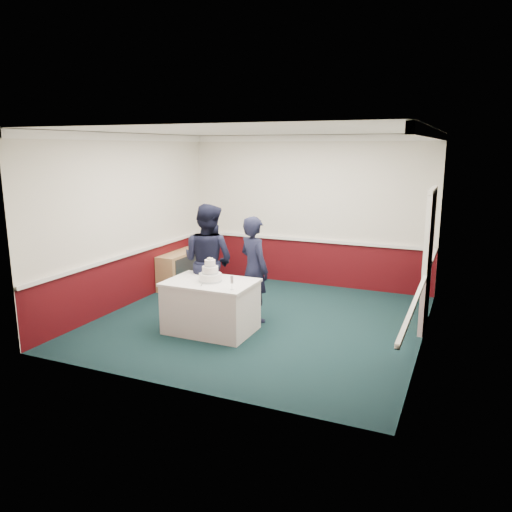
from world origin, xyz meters
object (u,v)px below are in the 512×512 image
at_px(person_man, 208,261).
at_px(sideboard, 181,269).
at_px(cake_knife, 202,284).
at_px(cake_table, 211,306).
at_px(champagne_flute, 232,280).
at_px(wedding_cake, 210,274).
at_px(person_woman, 254,269).

bearing_deg(person_man, sideboard, -38.21).
bearing_deg(cake_knife, cake_table, 60.75).
height_order(sideboard, person_man, person_man).
xyz_separation_m(cake_table, champagne_flute, (0.50, -0.28, 0.53)).
distance_m(wedding_cake, person_woman, 0.82).
xyz_separation_m(sideboard, cake_knife, (1.74, -2.18, 0.44)).
bearing_deg(cake_table, person_man, 121.45).
height_order(sideboard, cake_table, cake_table).
xyz_separation_m(cake_knife, person_man, (-0.33, 0.79, 0.15)).
bearing_deg(cake_table, champagne_flute, -29.25).
bearing_deg(person_woman, cake_knife, 95.53).
height_order(wedding_cake, person_man, person_man).
bearing_deg(cake_table, sideboard, 131.75).
relative_size(sideboard, cake_knife, 5.45).
bearing_deg(sideboard, cake_table, -48.25).
relative_size(sideboard, wedding_cake, 3.30).
distance_m(sideboard, wedding_cake, 2.71).
xyz_separation_m(person_man, person_woman, (0.76, 0.12, -0.09)).
bearing_deg(cake_knife, person_woman, 44.20).
distance_m(champagne_flute, person_woman, 1.01).
distance_m(wedding_cake, person_man, 0.70).
distance_m(sideboard, cake_table, 2.66).
relative_size(cake_table, cake_knife, 6.00).
bearing_deg(person_man, cake_table, 127.87).
xyz_separation_m(champagne_flute, person_man, (-0.86, 0.87, 0.01)).
xyz_separation_m(cake_table, cake_knife, (-0.03, -0.20, 0.39)).
relative_size(cake_table, champagne_flute, 6.44).
bearing_deg(champagne_flute, cake_table, 150.75).
height_order(cake_table, champagne_flute, champagne_flute).
xyz_separation_m(sideboard, champagne_flute, (2.27, -2.26, 0.58)).
bearing_deg(person_man, person_woman, -164.30).
relative_size(cake_table, wedding_cake, 3.63).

